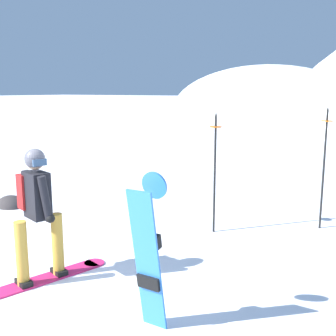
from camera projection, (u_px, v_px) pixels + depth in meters
The scene contains 7 objects.
ground_plane at pixel (5, 304), 4.76m from camera, with size 300.00×300.00×0.00m, color white.
ridge_peak_far at pixel (265, 112), 45.18m from camera, with size 20.79×18.71×10.12m.
snowboarder_main at pixel (37, 211), 5.21m from camera, with size 0.73×1.77×1.71m.
spare_snowboard at pixel (149, 253), 4.10m from camera, with size 0.28×0.32×1.64m.
piste_marker_near at pixel (215, 165), 6.99m from camera, with size 0.20×0.20×2.07m.
piste_marker_far at pixel (324, 160), 7.17m from camera, with size 0.20×0.20×2.16m.
rock_dark at pixel (11, 206), 8.77m from camera, with size 0.66×0.56×0.46m.
Camera 1 is at (3.88, -2.77, 2.41)m, focal length 44.55 mm.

